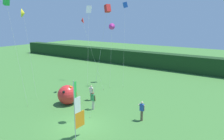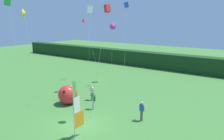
{
  "view_description": "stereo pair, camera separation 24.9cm",
  "coord_description": "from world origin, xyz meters",
  "px_view_note": "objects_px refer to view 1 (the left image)",
  "views": [
    {
      "loc": [
        12.06,
        -12.68,
        8.5
      ],
      "look_at": [
        0.91,
        3.29,
        4.19
      ],
      "focal_mm": 36.05,
      "sensor_mm": 36.0,
      "label": 1
    },
    {
      "loc": [
        12.26,
        -12.53,
        8.5
      ],
      "look_at": [
        0.91,
        3.29,
        4.19
      ],
      "focal_mm": 36.05,
      "sensor_mm": 36.0,
      "label": 2
    }
  ],
  "objects_px": {
    "kite_red_delta_1": "(82,21)",
    "kite_white_diamond_3": "(89,13)",
    "banner_flag": "(77,111)",
    "person_far_left": "(91,92)",
    "person_near_banner": "(142,110)",
    "inflatable_balloon": "(67,95)",
    "kite_magenta_delta_0": "(112,27)",
    "person_mid_field": "(93,100)",
    "kite_green_box_4": "(6,2)",
    "kite_yellow_delta_6": "(23,13)",
    "kite_blue_box_5": "(125,5)",
    "kite_red_box_2": "(107,9)"
  },
  "relations": [
    {
      "from": "banner_flag",
      "to": "inflatable_balloon",
      "type": "bearing_deg",
      "value": 141.94
    },
    {
      "from": "kite_blue_box_5",
      "to": "kite_yellow_delta_6",
      "type": "relative_size",
      "value": 1.12
    },
    {
      "from": "kite_magenta_delta_0",
      "to": "kite_white_diamond_3",
      "type": "xyz_separation_m",
      "value": [
        -4.53,
        0.76,
        1.84
      ]
    },
    {
      "from": "kite_magenta_delta_0",
      "to": "kite_white_diamond_3",
      "type": "bearing_deg",
      "value": 170.54
    },
    {
      "from": "person_mid_field",
      "to": "kite_white_diamond_3",
      "type": "distance_m",
      "value": 14.71
    },
    {
      "from": "person_mid_field",
      "to": "kite_yellow_delta_6",
      "type": "height_order",
      "value": "kite_yellow_delta_6"
    },
    {
      "from": "inflatable_balloon",
      "to": "kite_white_diamond_3",
      "type": "height_order",
      "value": "kite_white_diamond_3"
    },
    {
      "from": "banner_flag",
      "to": "person_far_left",
      "type": "xyz_separation_m",
      "value": [
        -4.38,
        6.73,
        -1.25
      ]
    },
    {
      "from": "kite_green_box_4",
      "to": "kite_yellow_delta_6",
      "type": "height_order",
      "value": "kite_green_box_4"
    },
    {
      "from": "person_far_left",
      "to": "person_near_banner",
      "type": "bearing_deg",
      "value": -11.8
    },
    {
      "from": "person_far_left",
      "to": "kite_blue_box_5",
      "type": "relative_size",
      "value": 0.15
    },
    {
      "from": "kite_magenta_delta_0",
      "to": "kite_red_box_2",
      "type": "relative_size",
      "value": 0.83
    },
    {
      "from": "kite_red_box_2",
      "to": "banner_flag",
      "type": "bearing_deg",
      "value": -86.84
    },
    {
      "from": "banner_flag",
      "to": "kite_red_delta_1",
      "type": "xyz_separation_m",
      "value": [
        -7.42,
        8.95,
        6.27
      ]
    },
    {
      "from": "banner_flag",
      "to": "kite_red_delta_1",
      "type": "relative_size",
      "value": 0.5
    },
    {
      "from": "kite_yellow_delta_6",
      "to": "kite_magenta_delta_0",
      "type": "bearing_deg",
      "value": 58.93
    },
    {
      "from": "kite_red_box_2",
      "to": "kite_white_diamond_3",
      "type": "height_order",
      "value": "kite_white_diamond_3"
    },
    {
      "from": "kite_blue_box_5",
      "to": "inflatable_balloon",
      "type": "bearing_deg",
      "value": -89.43
    },
    {
      "from": "kite_red_box_2",
      "to": "kite_green_box_4",
      "type": "bearing_deg",
      "value": -164.78
    },
    {
      "from": "inflatable_balloon",
      "to": "kite_magenta_delta_0",
      "type": "xyz_separation_m",
      "value": [
        -0.32,
        8.53,
        6.69
      ]
    },
    {
      "from": "kite_green_box_4",
      "to": "inflatable_balloon",
      "type": "bearing_deg",
      "value": 35.66
    },
    {
      "from": "person_near_banner",
      "to": "kite_yellow_delta_6",
      "type": "height_order",
      "value": "kite_yellow_delta_6"
    },
    {
      "from": "person_far_left",
      "to": "kite_red_delta_1",
      "type": "bearing_deg",
      "value": 143.99
    },
    {
      "from": "person_near_banner",
      "to": "kite_white_diamond_3",
      "type": "height_order",
      "value": "kite_white_diamond_3"
    },
    {
      "from": "person_mid_field",
      "to": "inflatable_balloon",
      "type": "distance_m",
      "value": 3.14
    },
    {
      "from": "kite_green_box_4",
      "to": "kite_blue_box_5",
      "type": "relative_size",
      "value": 0.97
    },
    {
      "from": "banner_flag",
      "to": "inflatable_balloon",
      "type": "distance_m",
      "value": 7.31
    },
    {
      "from": "banner_flag",
      "to": "person_far_left",
      "type": "relative_size",
      "value": 2.68
    },
    {
      "from": "kite_red_box_2",
      "to": "kite_white_diamond_3",
      "type": "bearing_deg",
      "value": 136.7
    },
    {
      "from": "banner_flag",
      "to": "kite_red_delta_1",
      "type": "distance_m",
      "value": 13.21
    },
    {
      "from": "person_near_banner",
      "to": "kite_white_diamond_3",
      "type": "xyz_separation_m",
      "value": [
        -13.0,
        8.44,
        8.6
      ]
    },
    {
      "from": "kite_red_delta_1",
      "to": "kite_red_box_2",
      "type": "height_order",
      "value": "kite_red_box_2"
    },
    {
      "from": "kite_red_delta_1",
      "to": "kite_white_diamond_3",
      "type": "bearing_deg",
      "value": 123.03
    },
    {
      "from": "kite_green_box_4",
      "to": "kite_yellow_delta_6",
      "type": "xyz_separation_m",
      "value": [
        -1.41,
        2.65,
        -0.94
      ]
    },
    {
      "from": "banner_flag",
      "to": "person_mid_field",
      "type": "distance_m",
      "value": 5.62
    },
    {
      "from": "person_mid_field",
      "to": "kite_magenta_delta_0",
      "type": "height_order",
      "value": "kite_magenta_delta_0"
    },
    {
      "from": "person_far_left",
      "to": "kite_red_delta_1",
      "type": "height_order",
      "value": "kite_red_delta_1"
    },
    {
      "from": "inflatable_balloon",
      "to": "kite_green_box_4",
      "type": "height_order",
      "value": "kite_green_box_4"
    },
    {
      "from": "kite_red_box_2",
      "to": "kite_yellow_delta_6",
      "type": "relative_size",
      "value": 1.0
    },
    {
      "from": "banner_flag",
      "to": "person_far_left",
      "type": "height_order",
      "value": "banner_flag"
    },
    {
      "from": "person_near_banner",
      "to": "person_far_left",
      "type": "height_order",
      "value": "person_near_banner"
    },
    {
      "from": "person_near_banner",
      "to": "inflatable_balloon",
      "type": "distance_m",
      "value": 8.19
    },
    {
      "from": "kite_blue_box_5",
      "to": "kite_yellow_delta_6",
      "type": "distance_m",
      "value": 13.1
    },
    {
      "from": "kite_white_diamond_3",
      "to": "kite_red_delta_1",
      "type": "bearing_deg",
      "value": -56.97
    },
    {
      "from": "kite_red_delta_1",
      "to": "kite_green_box_4",
      "type": "bearing_deg",
      "value": -108.87
    },
    {
      "from": "kite_magenta_delta_0",
      "to": "person_mid_field",
      "type": "bearing_deg",
      "value": -67.15
    },
    {
      "from": "kite_magenta_delta_0",
      "to": "kite_green_box_4",
      "type": "relative_size",
      "value": 0.77
    },
    {
      "from": "person_mid_field",
      "to": "person_far_left",
      "type": "bearing_deg",
      "value": 133.67
    },
    {
      "from": "person_far_left",
      "to": "kite_yellow_delta_6",
      "type": "height_order",
      "value": "kite_yellow_delta_6"
    },
    {
      "from": "inflatable_balloon",
      "to": "kite_green_box_4",
      "type": "relative_size",
      "value": 0.19
    }
  ]
}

